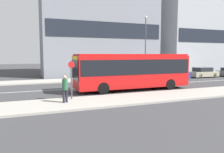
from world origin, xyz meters
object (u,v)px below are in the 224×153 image
object	(u,v)px
city_bus	(132,69)
parked_car_1	(203,73)
pedestrian_near_stop	(65,87)
street_lamp	(146,41)
bus_stop_sign	(71,77)
parked_car_0	(172,74)

from	to	relation	value
city_bus	parked_car_1	world-z (taller)	city_bus
pedestrian_near_stop	parked_car_1	bearing A→B (deg)	4.21
pedestrian_near_stop	street_lamp	size ratio (longest dim) A/B	0.22
street_lamp	parked_car_1	bearing A→B (deg)	-10.13
parked_car_1	pedestrian_near_stop	xyz separation A→B (m)	(-20.56, -9.66, 0.45)
parked_car_1	bus_stop_sign	world-z (taller)	bus_stop_sign
city_bus	bus_stop_sign	distance (m)	6.60
parked_car_0	parked_car_1	bearing A→B (deg)	2.76
parked_car_1	street_lamp	size ratio (longest dim) A/B	0.51
parked_car_1	pedestrian_near_stop	size ratio (longest dim) A/B	2.37
parked_car_0	pedestrian_near_stop	bearing A→B (deg)	-148.25
parked_car_0	pedestrian_near_stop	xyz separation A→B (m)	(-15.19, -9.40, 0.48)
parked_car_1	pedestrian_near_stop	distance (m)	22.72
parked_car_0	bus_stop_sign	size ratio (longest dim) A/B	1.73
parked_car_1	city_bus	bearing A→B (deg)	-156.80
city_bus	street_lamp	size ratio (longest dim) A/B	1.30
bus_stop_sign	pedestrian_near_stop	bearing A→B (deg)	-123.04
city_bus	parked_car_1	xyz separation A→B (m)	(13.97, 5.99, -1.19)
city_bus	parked_car_1	distance (m)	15.25
parked_car_1	parked_car_0	bearing A→B (deg)	-177.24
parked_car_1	street_lamp	bearing A→B (deg)	169.87
pedestrian_near_stop	street_lamp	bearing A→B (deg)	21.36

